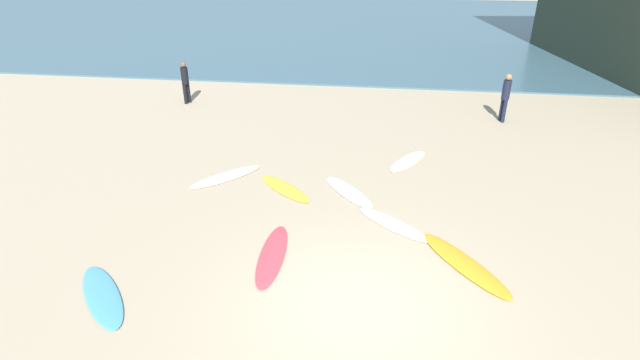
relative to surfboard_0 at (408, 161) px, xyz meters
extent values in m
plane|color=tan|center=(-0.98, -6.48, -0.03)|extent=(120.00, 120.00, 0.00)
cube|color=#426675|center=(-0.98, 28.08, 0.01)|extent=(120.00, 40.00, 0.08)
ellipsoid|color=beige|center=(0.00, 0.00, 0.00)|extent=(1.41, 1.97, 0.06)
ellipsoid|color=silver|center=(-0.42, -3.64, 0.00)|extent=(1.88, 1.67, 0.07)
ellipsoid|color=yellow|center=(-3.24, -2.27, 0.01)|extent=(1.80, 1.70, 0.08)
ellipsoid|color=#F6A223|center=(1.01, -4.98, 0.01)|extent=(1.86, 2.33, 0.09)
ellipsoid|color=#51A2DD|center=(-5.66, -6.91, 0.00)|extent=(1.81, 1.92, 0.06)
ellipsoid|color=white|center=(-1.56, -2.20, 0.00)|extent=(1.66, 1.92, 0.07)
ellipsoid|color=#DC4450|center=(-2.88, -5.22, 0.00)|extent=(0.62, 2.27, 0.06)
ellipsoid|color=white|center=(-5.02, -1.77, 0.00)|extent=(1.87, 2.03, 0.06)
cylinder|color=black|center=(-8.74, 4.80, 0.37)|extent=(0.14, 0.14, 0.80)
cylinder|color=black|center=(-8.80, 4.61, 0.37)|extent=(0.14, 0.14, 0.80)
cylinder|color=black|center=(-8.77, 4.71, 1.10)|extent=(0.36, 0.36, 0.66)
sphere|color=brown|center=(-8.77, 4.71, 1.53)|extent=(0.22, 0.22, 0.22)
cylinder|color=#191E33|center=(3.48, 4.10, 0.38)|extent=(0.14, 0.14, 0.83)
cylinder|color=#191E33|center=(3.44, 4.29, 0.38)|extent=(0.14, 0.14, 0.83)
cylinder|color=#191E33|center=(3.46, 4.20, 1.14)|extent=(0.34, 0.34, 0.69)
sphere|color=#9E7051|center=(3.46, 4.20, 1.60)|extent=(0.22, 0.22, 0.22)
camera|label=1|loc=(-0.75, -13.08, 5.73)|focal=26.60mm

